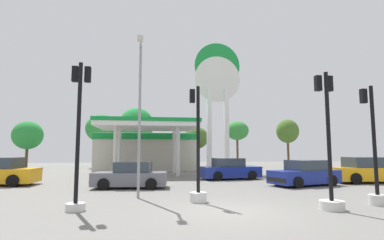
{
  "coord_description": "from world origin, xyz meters",
  "views": [
    {
      "loc": [
        -2.81,
        -10.18,
        2.05
      ],
      "look_at": [
        0.56,
        12.21,
        4.39
      ],
      "focal_mm": 28.04,
      "sensor_mm": 36.0,
      "label": 1
    }
  ],
  "objects_px": {
    "car_0": "(131,176)",
    "traffic_signal_1": "(198,169)",
    "traffic_signal_0": "(78,148)",
    "tree_2": "(136,125)",
    "car_2": "(367,171)",
    "traffic_signal_2": "(329,166)",
    "traffic_signal_3": "(375,169)",
    "tree_5": "(288,131)",
    "tree_4": "(237,131)",
    "car_1": "(304,174)",
    "tree_3": "(196,138)",
    "tree_0": "(28,135)",
    "station_pole_sign": "(217,88)",
    "car_3": "(230,170)",
    "tree_1": "(102,128)",
    "corner_streetlamp": "(140,103)"
  },
  "relations": [
    {
      "from": "car_3",
      "to": "tree_0",
      "type": "height_order",
      "value": "tree_0"
    },
    {
      "from": "traffic_signal_2",
      "to": "tree_2",
      "type": "relative_size",
      "value": 0.66
    },
    {
      "from": "traffic_signal_1",
      "to": "tree_2",
      "type": "distance_m",
      "value": 26.55
    },
    {
      "from": "car_1",
      "to": "traffic_signal_1",
      "type": "relative_size",
      "value": 0.95
    },
    {
      "from": "tree_2",
      "to": "corner_streetlamp",
      "type": "height_order",
      "value": "tree_2"
    },
    {
      "from": "car_2",
      "to": "tree_0",
      "type": "height_order",
      "value": "tree_0"
    },
    {
      "from": "car_2",
      "to": "traffic_signal_0",
      "type": "xyz_separation_m",
      "value": [
        -16.57,
        -6.77,
        1.42
      ]
    },
    {
      "from": "station_pole_sign",
      "to": "car_2",
      "type": "distance_m",
      "value": 14.69
    },
    {
      "from": "station_pole_sign",
      "to": "car_1",
      "type": "distance_m",
      "value": 13.74
    },
    {
      "from": "traffic_signal_0",
      "to": "station_pole_sign",
      "type": "bearing_deg",
      "value": 61.85
    },
    {
      "from": "traffic_signal_3",
      "to": "tree_4",
      "type": "relative_size",
      "value": 0.75
    },
    {
      "from": "tree_1",
      "to": "tree_3",
      "type": "height_order",
      "value": "tree_1"
    },
    {
      "from": "traffic_signal_0",
      "to": "traffic_signal_2",
      "type": "height_order",
      "value": "traffic_signal_0"
    },
    {
      "from": "traffic_signal_1",
      "to": "corner_streetlamp",
      "type": "relative_size",
      "value": 0.69
    },
    {
      "from": "tree_3",
      "to": "traffic_signal_3",
      "type": "bearing_deg",
      "value": -84.61
    },
    {
      "from": "station_pole_sign",
      "to": "tree_2",
      "type": "xyz_separation_m",
      "value": [
        -8.1,
        10.08,
        -2.86
      ]
    },
    {
      "from": "station_pole_sign",
      "to": "traffic_signal_3",
      "type": "height_order",
      "value": "station_pole_sign"
    },
    {
      "from": "car_2",
      "to": "traffic_signal_2",
      "type": "bearing_deg",
      "value": -134.41
    },
    {
      "from": "traffic_signal_0",
      "to": "tree_4",
      "type": "relative_size",
      "value": 0.85
    },
    {
      "from": "traffic_signal_2",
      "to": "tree_1",
      "type": "relative_size",
      "value": 0.74
    },
    {
      "from": "car_2",
      "to": "tree_5",
      "type": "distance_m",
      "value": 21.43
    },
    {
      "from": "car_2",
      "to": "car_3",
      "type": "height_order",
      "value": "car_2"
    },
    {
      "from": "tree_1",
      "to": "traffic_signal_0",
      "type": "bearing_deg",
      "value": -83.35
    },
    {
      "from": "car_0",
      "to": "traffic_signal_1",
      "type": "height_order",
      "value": "traffic_signal_1"
    },
    {
      "from": "traffic_signal_3",
      "to": "tree_0",
      "type": "relative_size",
      "value": 0.81
    },
    {
      "from": "car_3",
      "to": "traffic_signal_1",
      "type": "relative_size",
      "value": 0.94
    },
    {
      "from": "traffic_signal_3",
      "to": "station_pole_sign",
      "type": "bearing_deg",
      "value": 96.25
    },
    {
      "from": "car_0",
      "to": "tree_1",
      "type": "relative_size",
      "value": 0.64
    },
    {
      "from": "station_pole_sign",
      "to": "tree_5",
      "type": "bearing_deg",
      "value": 39.97
    },
    {
      "from": "traffic_signal_3",
      "to": "car_0",
      "type": "bearing_deg",
      "value": 144.66
    },
    {
      "from": "traffic_signal_0",
      "to": "tree_2",
      "type": "relative_size",
      "value": 0.7
    },
    {
      "from": "traffic_signal_0",
      "to": "tree_3",
      "type": "height_order",
      "value": "traffic_signal_0"
    },
    {
      "from": "tree_4",
      "to": "car_3",
      "type": "bearing_deg",
      "value": -108.87
    },
    {
      "from": "car_2",
      "to": "corner_streetlamp",
      "type": "distance_m",
      "value": 15.58
    },
    {
      "from": "car_0",
      "to": "tree_5",
      "type": "relative_size",
      "value": 0.66
    },
    {
      "from": "tree_1",
      "to": "corner_streetlamp",
      "type": "distance_m",
      "value": 25.9
    },
    {
      "from": "traffic_signal_0",
      "to": "car_2",
      "type": "bearing_deg",
      "value": 22.24
    },
    {
      "from": "car_0",
      "to": "tree_4",
      "type": "xyz_separation_m",
      "value": [
        13.06,
        22.25,
        4.12
      ]
    },
    {
      "from": "car_1",
      "to": "tree_5",
      "type": "bearing_deg",
      "value": 65.84
    },
    {
      "from": "tree_0",
      "to": "station_pole_sign",
      "type": "bearing_deg",
      "value": -27.62
    },
    {
      "from": "traffic_signal_1",
      "to": "car_3",
      "type": "bearing_deg",
      "value": 66.85
    },
    {
      "from": "tree_0",
      "to": "car_3",
      "type": "bearing_deg",
      "value": -40.95
    },
    {
      "from": "car_1",
      "to": "traffic_signal_3",
      "type": "height_order",
      "value": "traffic_signal_3"
    },
    {
      "from": "car_0",
      "to": "tree_4",
      "type": "height_order",
      "value": "tree_4"
    },
    {
      "from": "car_1",
      "to": "tree_3",
      "type": "bearing_deg",
      "value": 98.77
    },
    {
      "from": "traffic_signal_0",
      "to": "tree_0",
      "type": "bearing_deg",
      "value": 113.16
    },
    {
      "from": "traffic_signal_1",
      "to": "tree_1",
      "type": "bearing_deg",
      "value": 106.14
    },
    {
      "from": "station_pole_sign",
      "to": "tree_0",
      "type": "distance_m",
      "value": 24.27
    },
    {
      "from": "station_pole_sign",
      "to": "car_0",
      "type": "height_order",
      "value": "station_pole_sign"
    },
    {
      "from": "traffic_signal_0",
      "to": "tree_5",
      "type": "height_order",
      "value": "tree_5"
    }
  ]
}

